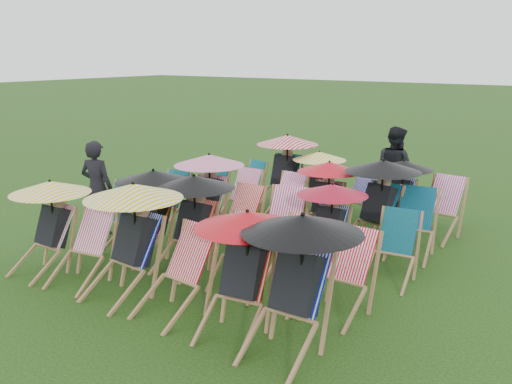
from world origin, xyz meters
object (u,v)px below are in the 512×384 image
Objects in this scene: deckchair_5 at (292,283)px; deckchair_0 at (45,225)px; person_left at (97,188)px; person_rear at (394,169)px; deckchair_29 at (438,209)px.

deckchair_0 is at bearing 179.60° from deckchair_5.
person_left is at bearing 161.06° from deckchair_5.
person_rear reaches higher than person_left.
person_rear reaches higher than deckchair_0.
deckchair_5 is at bearing 122.12° from person_rear.
deckchair_29 is at bearing -161.75° from person_left.
person_rear is at bearing 65.82° from deckchair_0.
deckchair_5 is 5.89m from person_rear.
deckchair_29 is (3.96, 4.60, -0.19)m from deckchair_0.
person_left is 0.98× the size of person_rear.
deckchair_29 is 1.76m from person_rear.
deckchair_5 is at bearing 147.63° from person_left.
deckchair_5 reaches higher than deckchair_29.
deckchair_29 is at bearing 156.40° from person_rear.
deckchair_29 is at bearing 50.19° from deckchair_0.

